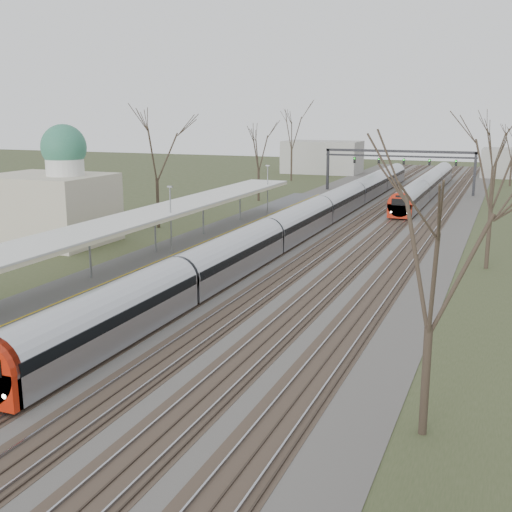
% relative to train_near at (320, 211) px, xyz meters
% --- Properties ---
extents(track_bed, '(24.00, 160.00, 0.22)m').
position_rel_train_near_xyz_m(track_bed, '(2.76, -0.28, -1.42)').
color(track_bed, '#474442').
rests_on(track_bed, ground).
extents(platform, '(3.50, 69.00, 1.00)m').
position_rel_train_near_xyz_m(platform, '(-6.55, -17.78, -0.98)').
color(platform, '#9E9B93').
rests_on(platform, ground).
extents(canopy, '(4.10, 50.00, 3.11)m').
position_rel_train_near_xyz_m(canopy, '(-6.55, -22.30, 2.45)').
color(canopy, slate).
rests_on(canopy, platform).
extents(dome_building, '(10.00, 8.00, 10.30)m').
position_rel_train_near_xyz_m(dome_building, '(-19.21, -17.28, 2.24)').
color(dome_building, beige).
rests_on(dome_building, ground).
extents(signal_gantry, '(21.00, 0.59, 6.08)m').
position_rel_train_near_xyz_m(signal_gantry, '(2.79, 29.70, 3.43)').
color(signal_gantry, black).
rests_on(signal_gantry, ground).
extents(tree_west_far, '(5.50, 5.50, 11.33)m').
position_rel_train_near_xyz_m(tree_west_far, '(-14.50, -7.28, 6.54)').
color(tree_west_far, '#2D231C').
rests_on(tree_west_far, ground).
extents(tree_east_near, '(4.50, 4.50, 9.27)m').
position_rel_train_near_xyz_m(tree_east_near, '(15.50, -40.28, 5.08)').
color(tree_east_near, '#2D231C').
rests_on(tree_east_near, ground).
extents(tree_east_far, '(5.00, 5.00, 10.30)m').
position_rel_train_near_xyz_m(tree_east_far, '(16.50, -13.28, 5.81)').
color(tree_east_far, '#2D231C').
rests_on(tree_east_far, ground).
extents(train_near, '(2.62, 90.21, 3.05)m').
position_rel_train_near_xyz_m(train_near, '(0.00, 0.00, 0.00)').
color(train_near, '#AAACB4').
rests_on(train_near, ground).
extents(train_far, '(2.62, 45.21, 3.05)m').
position_rel_train_near_xyz_m(train_far, '(7.00, 27.99, 0.00)').
color(train_far, '#AAACB4').
rests_on(train_far, ground).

